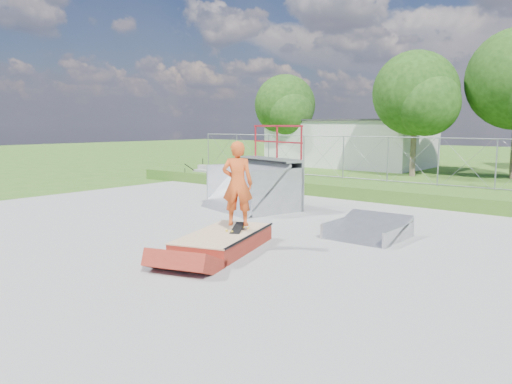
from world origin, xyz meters
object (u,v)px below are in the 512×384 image
grind_box (224,242)px  quarter_pipe (250,168)px  flat_bank_ramp (367,229)px  skater (237,187)px

grind_box → quarter_pipe: 5.45m
flat_bank_ramp → quarter_pipe: bearing=163.6°
grind_box → flat_bank_ramp: 3.61m
grind_box → quarter_pipe: bearing=106.0°
grind_box → skater: bearing=61.3°
quarter_pipe → grind_box: bearing=-40.1°
flat_bank_ramp → skater: bearing=-125.8°
flat_bank_ramp → skater: size_ratio=0.93×
grind_box → flat_bank_ramp: bearing=39.6°
quarter_pipe → skater: bearing=-36.9°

